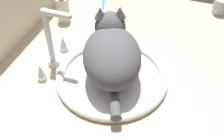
% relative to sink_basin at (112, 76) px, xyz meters
% --- Properties ---
extents(countertop, '(1.17, 0.78, 0.03)m').
position_rel_sink_basin_xyz_m(countertop, '(0.02, 0.01, -0.03)').
color(countertop, '#B7A88E').
rests_on(countertop, ground).
extents(backsplash_wall, '(1.17, 0.02, 0.32)m').
position_rel_sink_basin_xyz_m(backsplash_wall, '(0.02, 0.41, 0.12)').
color(backsplash_wall, beige).
rests_on(backsplash_wall, ground).
extents(sink_basin, '(0.37, 0.37, 0.03)m').
position_rel_sink_basin_xyz_m(sink_basin, '(0.00, 0.00, 0.00)').
color(sink_basin, white).
rests_on(sink_basin, countertop).
extents(faucet, '(0.19, 0.12, 0.23)m').
position_rel_sink_basin_xyz_m(faucet, '(-0.00, 0.21, 0.08)').
color(faucet, silver).
rests_on(faucet, countertop).
extents(cat, '(0.34, 0.27, 0.19)m').
position_rel_sink_basin_xyz_m(cat, '(0.02, 0.01, 0.09)').
color(cat, '#4C4C51').
rests_on(cat, sink_basin).
extents(soap_pump_bottle, '(0.05, 0.05, 0.15)m').
position_rel_sink_basin_xyz_m(soap_pump_bottle, '(0.26, 0.31, 0.05)').
color(soap_pump_bottle, silver).
rests_on(soap_pump_bottle, countertop).
extents(metal_jar, '(0.07, 0.07, 0.07)m').
position_rel_sink_basin_xyz_m(metal_jar, '(0.54, -0.31, 0.02)').
color(metal_jar, '#B2B5BA').
rests_on(metal_jar, countertop).
extents(toothbrush, '(0.19, 0.07, 0.02)m').
position_rel_sink_basin_xyz_m(toothbrush, '(0.43, 0.19, -0.01)').
color(toothbrush, '#338CD1').
rests_on(toothbrush, countertop).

